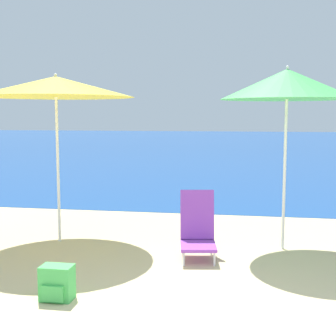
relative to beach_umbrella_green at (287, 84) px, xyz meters
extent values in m
cube|color=#19478C|center=(-0.69, 21.86, -2.03)|extent=(60.00, 40.00, 0.01)
cylinder|color=white|center=(0.00, 0.00, -1.11)|extent=(0.04, 0.04, 1.86)
cone|color=#47B756|center=(0.00, 0.00, 0.00)|extent=(1.62, 1.62, 0.36)
sphere|color=white|center=(0.00, 0.00, 0.21)|extent=(0.04, 0.04, 0.04)
cylinder|color=white|center=(-2.90, -0.14, -1.09)|extent=(0.04, 0.04, 1.90)
cone|color=yellow|center=(-2.90, -0.14, -0.01)|extent=(2.02, 2.02, 0.26)
sphere|color=white|center=(-2.90, -0.14, 0.15)|extent=(0.04, 0.04, 0.04)
cylinder|color=silver|center=(-1.13, -0.88, -1.96)|extent=(0.02, 0.02, 0.16)
cylinder|color=silver|center=(-0.80, -0.83, -1.96)|extent=(0.02, 0.02, 0.16)
cylinder|color=silver|center=(-1.20, -0.47, -1.96)|extent=(0.02, 0.02, 0.16)
cylinder|color=silver|center=(-0.86, -0.41, -1.96)|extent=(0.02, 0.02, 0.16)
cube|color=purple|center=(-1.00, -0.65, -1.86)|extent=(0.47, 0.56, 0.04)
cube|color=purple|center=(-1.04, -0.40, -1.55)|extent=(0.42, 0.21, 0.58)
cube|color=#47B756|center=(-2.14, -2.02, -1.88)|extent=(0.29, 0.19, 0.32)
cube|color=#47B756|center=(-2.14, -2.13, -1.94)|extent=(0.20, 0.03, 0.14)
camera|label=1|loc=(-0.46, -5.88, -0.37)|focal=50.00mm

